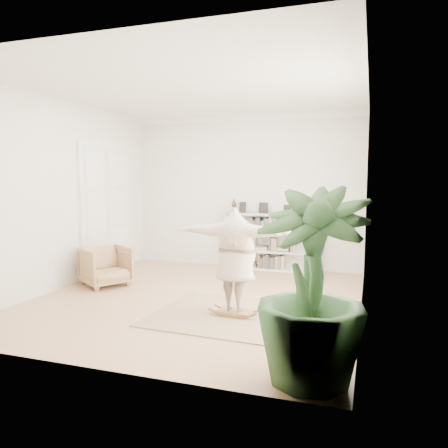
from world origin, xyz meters
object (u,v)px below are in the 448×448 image
rocker_board (235,312)px  houseplant (311,286)px  bookshelf (273,243)px  armchair (106,266)px  person (235,257)px

rocker_board → houseplant: houseplant is taller
houseplant → bookshelf: bearing=106.2°
bookshelf → houseplant: (1.56, -5.37, 0.38)m
armchair → person: bearing=-76.9°
bookshelf → armchair: (-2.80, -2.52, -0.25)m
bookshelf → houseplant: size_ratio=1.08×
person → houseplant: houseplant is taller
rocker_board → person: size_ratio=0.28×
rocker_board → armchair: bearing=163.5°
armchair → rocker_board: 3.18m
bookshelf → rocker_board: size_ratio=4.05×
armchair → person: person is taller
rocker_board → houseplant: size_ratio=0.27×
person → rocker_board: bearing=156.0°
person → armchair: bearing=-16.5°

